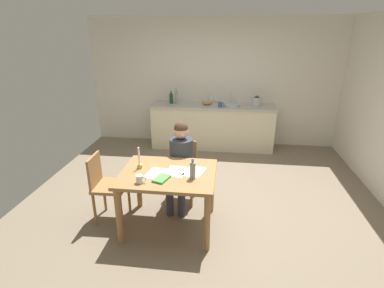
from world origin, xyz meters
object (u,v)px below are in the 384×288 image
at_px(bottle_oil, 171,98).
at_px(stovetop_kettle, 256,101).
at_px(wine_glass_near_sink, 216,98).
at_px(person_seated, 180,159).
at_px(candlestick, 139,162).
at_px(bottle_vinegar, 176,97).
at_px(book_magazine, 162,179).
at_px(mixing_bowl, 207,102).
at_px(wine_bottle_on_table, 193,170).
at_px(wine_glass_by_kettle, 211,98).
at_px(chair_at_table, 183,168).
at_px(wine_glass_back_left, 205,98).
at_px(dining_table, 168,181).
at_px(sink_unit, 231,104).
at_px(teacup_on_counter, 220,105).
at_px(chair_side_empty, 106,184).
at_px(coffee_mug, 140,179).

bearing_deg(bottle_oil, stovetop_kettle, -1.20).
bearing_deg(wine_glass_near_sink, person_seated, -98.31).
height_order(candlestick, bottle_vinegar, bottle_vinegar).
relative_size(book_magazine, mixing_bowl, 1.01).
height_order(candlestick, wine_bottle_on_table, candlestick).
bearing_deg(wine_glass_by_kettle, wine_glass_near_sink, 0.00).
distance_m(chair_at_table, book_magazine, 0.93).
height_order(person_seated, wine_bottle_on_table, person_seated).
distance_m(wine_glass_near_sink, wine_glass_back_left, 0.21).
bearing_deg(dining_table, chair_at_table, 84.39).
height_order(dining_table, sink_unit, sink_unit).
height_order(candlestick, sink_unit, sink_unit).
height_order(mixing_bowl, teacup_on_counter, teacup_on_counter).
xyz_separation_m(candlestick, stovetop_kettle, (1.59, 2.74, 0.17)).
relative_size(chair_side_empty, bottle_oil, 3.53).
height_order(wine_bottle_on_table, stovetop_kettle, stovetop_kettle).
bearing_deg(wine_glass_back_left, coffee_mug, -97.98).
bearing_deg(coffee_mug, teacup_on_counter, 75.26).
xyz_separation_m(person_seated, coffee_mug, (-0.32, -0.83, 0.11)).
height_order(person_seated, book_magazine, person_seated).
distance_m(bottle_oil, stovetop_kettle, 1.73).
xyz_separation_m(wine_bottle_on_table, bottle_oil, (-0.81, 2.97, 0.16)).
bearing_deg(wine_bottle_on_table, stovetop_kettle, 72.58).
distance_m(book_magazine, wine_glass_back_left, 3.17).
height_order(candlestick, teacup_on_counter, candlestick).
bearing_deg(stovetop_kettle, bottle_oil, 178.80).
bearing_deg(wine_bottle_on_table, chair_at_table, 106.63).
xyz_separation_m(wine_bottle_on_table, teacup_on_counter, (0.21, 2.78, 0.10)).
distance_m(dining_table, mixing_bowl, 2.87).
distance_m(sink_unit, bottle_oil, 1.24).
bearing_deg(bottle_vinegar, mixing_bowl, 0.52).
height_order(dining_table, wine_glass_by_kettle, wine_glass_by_kettle).
bearing_deg(bottle_vinegar, person_seated, -78.97).
bearing_deg(mixing_bowl, bottle_vinegar, -179.48).
distance_m(person_seated, teacup_on_counter, 2.19).
bearing_deg(bottle_oil, teacup_on_counter, -10.35).
height_order(person_seated, chair_side_empty, person_seated).
relative_size(coffee_mug, mixing_bowl, 0.55).
distance_m(wine_bottle_on_table, sink_unit, 2.96).
distance_m(sink_unit, teacup_on_counter, 0.27).
relative_size(coffee_mug, teacup_on_counter, 0.91).
bearing_deg(wine_glass_by_kettle, book_magazine, -96.33).
relative_size(stovetop_kettle, wine_glass_back_left, 1.43).
bearing_deg(coffee_mug, wine_glass_by_kettle, 80.03).
distance_m(wine_bottle_on_table, wine_glass_back_left, 3.09).
bearing_deg(person_seated, chair_at_table, 87.12).
relative_size(wine_bottle_on_table, sink_unit, 0.68).
bearing_deg(stovetop_kettle, chair_side_empty, -126.65).
bearing_deg(stovetop_kettle, wine_glass_by_kettle, 170.66).
xyz_separation_m(wine_glass_by_kettle, wine_glass_back_left, (-0.12, 0.00, 0.00)).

